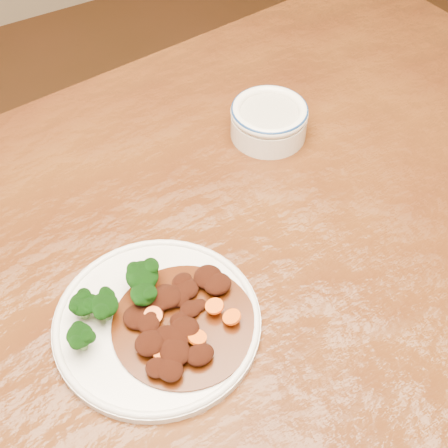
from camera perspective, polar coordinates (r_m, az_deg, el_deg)
dining_table at (r=0.91m, az=-1.79°, el=-6.36°), size 1.58×1.05×0.75m
dinner_plate at (r=0.78m, az=-6.14°, el=-8.86°), size 0.26×0.26×0.02m
broccoli_florets at (r=0.77m, az=-9.74°, el=-6.67°), size 0.13×0.08×0.05m
mince_stew at (r=0.76m, az=-4.31°, el=-8.71°), size 0.18×0.18×0.02m
dip_bowl at (r=1.00m, az=4.14°, el=9.51°), size 0.12×0.12×0.06m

